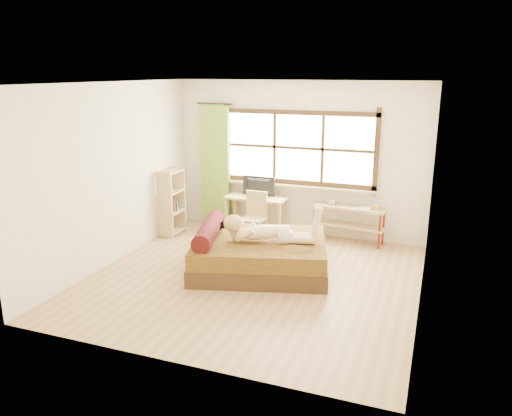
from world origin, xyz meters
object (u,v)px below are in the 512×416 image
at_px(chair, 255,214).
at_px(pipe_shelf, 349,216).
at_px(bookshelf, 172,202).
at_px(kitten, 218,225).
at_px(desk, 257,201).
at_px(bed, 257,253).
at_px(woman, 269,222).

relative_size(chair, pipe_shelf, 0.66).
distance_m(chair, bookshelf, 1.53).
relative_size(chair, bookshelf, 0.73).
distance_m(kitten, desk, 1.52).
height_order(desk, chair, chair).
bearing_deg(bed, woman, -26.24).
bearing_deg(chair, bed, -66.31).
bearing_deg(pipe_shelf, bed, -111.97).
bearing_deg(desk, chair, -72.72).
xyz_separation_m(kitten, chair, (0.17, 1.15, -0.12)).
bearing_deg(bookshelf, woman, -27.63).
xyz_separation_m(desk, pipe_shelf, (1.65, 0.12, -0.13)).
height_order(chair, bookshelf, bookshelf).
height_order(woman, kitten, woman).
bearing_deg(chair, pipe_shelf, 19.47).
xyz_separation_m(woman, pipe_shelf, (0.84, 1.79, -0.31)).
relative_size(kitten, pipe_shelf, 0.22).
relative_size(woman, desk, 1.22).
bearing_deg(desk, bookshelf, -156.39).
height_order(chair, pipe_shelf, chair).
bearing_deg(chair, woman, -59.76).
xyz_separation_m(kitten, desk, (0.07, 1.52, -0.00)).
height_order(woman, desk, woman).
height_order(kitten, pipe_shelf, same).
distance_m(bed, kitten, 0.76).
height_order(desk, bookshelf, bookshelf).
distance_m(kitten, pipe_shelf, 2.37).
xyz_separation_m(woman, chair, (-0.70, 1.30, -0.29)).
bearing_deg(bed, chair, 96.36).
bearing_deg(bookshelf, pipe_shelf, 11.52).
bearing_deg(kitten, bookshelf, 129.00).
xyz_separation_m(kitten, pipe_shelf, (1.71, 1.64, -0.14)).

